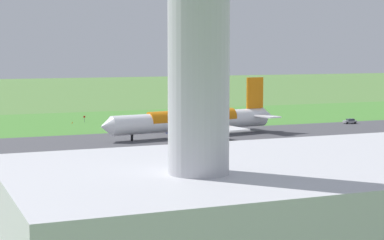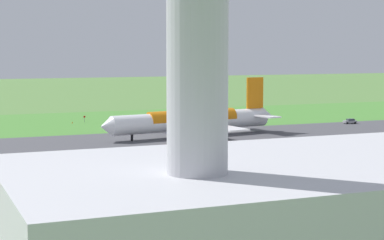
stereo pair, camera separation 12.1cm
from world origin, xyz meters
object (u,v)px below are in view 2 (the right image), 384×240
at_px(no_stopping_sign, 84,119).
at_px(traffic_cone_orange, 72,123).
at_px(airliner_main, 193,120).
at_px(service_car_followme, 350,121).

bearing_deg(no_stopping_sign, traffic_cone_orange, 13.87).
relative_size(airliner_main, no_stopping_sign, 24.47).
bearing_deg(no_stopping_sign, service_car_followme, 155.18).
height_order(service_car_followme, traffic_cone_orange, service_car_followme).
height_order(no_stopping_sign, traffic_cone_orange, no_stopping_sign).
bearing_deg(traffic_cone_orange, service_car_followme, 156.94).
bearing_deg(service_car_followme, no_stopping_sign, -24.82).
bearing_deg(airliner_main, service_car_followme, -170.59).
relative_size(airliner_main, traffic_cone_orange, 98.33).
bearing_deg(service_car_followme, airliner_main, 9.41).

